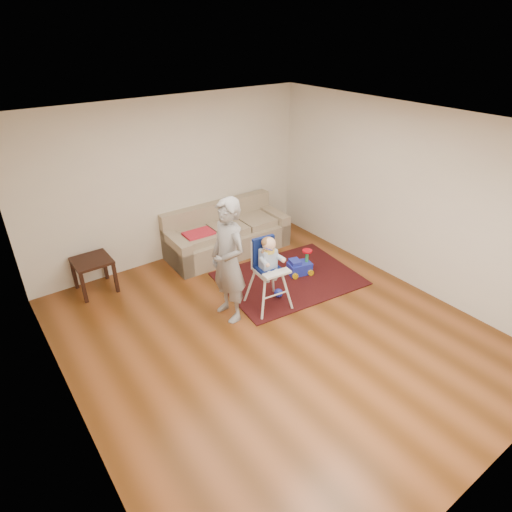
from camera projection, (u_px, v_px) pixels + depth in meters
ground at (274, 333)px, 5.75m from camera, size 5.50×5.50×0.00m
room_envelope at (250, 189)px, 5.21m from camera, size 5.04×5.52×2.72m
sofa at (227, 230)px, 7.56m from camera, size 2.20×0.95×0.84m
side_table at (95, 275)px, 6.53m from camera, size 0.54×0.54×0.54m
area_rug at (289, 279)px, 6.93m from camera, size 2.29×1.82×0.02m
ride_on_toy at (300, 262)px, 6.96m from camera, size 0.43×0.35×0.41m
toy_ball at (278, 293)px, 6.43m from camera, size 0.14×0.14×0.14m
high_chair at (268, 274)px, 6.04m from camera, size 0.57×0.57×1.12m
adult at (228, 261)px, 5.66m from camera, size 0.44×0.66×1.76m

